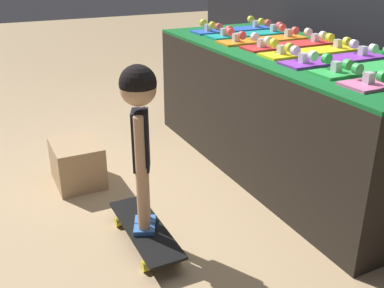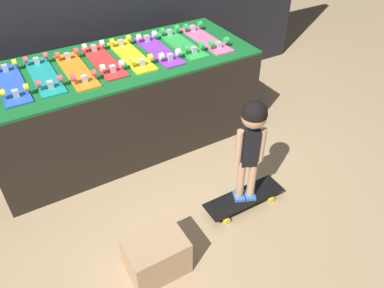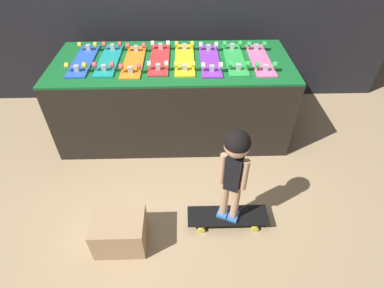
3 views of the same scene
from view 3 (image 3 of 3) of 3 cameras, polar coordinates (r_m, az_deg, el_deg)
name	(u,v)px [view 3 (image 3 of 3)]	position (r m, az deg, el deg)	size (l,w,h in m)	color
ground_plane	(174,170)	(2.83, -3.39, -4.98)	(16.00, 16.00, 0.00)	tan
display_rack	(174,98)	(3.06, -3.48, 8.80)	(2.21, 0.92, 0.80)	black
skateboard_blue_on_rack	(83,59)	(3.01, -19.98, 14.91)	(0.18, 0.65, 0.09)	blue
skateboard_teal_on_rack	(109,59)	(2.95, -15.54, 15.37)	(0.18, 0.65, 0.09)	teal
skateboard_orange_on_rack	(134,60)	(2.87, -11.04, 15.36)	(0.18, 0.65, 0.09)	orange
skateboard_red_on_rack	(159,58)	(2.88, -6.21, 15.98)	(0.18, 0.65, 0.09)	red
skateboard_yellow_on_rack	(185,58)	(2.86, -1.42, 15.99)	(0.18, 0.65, 0.09)	yellow
skateboard_purple_on_rack	(210,59)	(2.85, 3.43, 15.81)	(0.18, 0.65, 0.09)	purple
skateboard_green_on_rack	(235,58)	(2.89, 8.16, 15.90)	(0.18, 0.65, 0.09)	green
skateboard_pink_on_rack	(260,59)	(2.92, 12.87, 15.55)	(0.18, 0.65, 0.09)	pink
skateboard_on_floor	(228,217)	(2.42, 6.80, -13.55)	(0.63, 0.19, 0.09)	black
child	(235,162)	(1.96, 8.17, -3.40)	(0.19, 0.17, 0.83)	#3870C6
storage_box	(120,232)	(2.31, -13.56, -15.94)	(0.37, 0.29, 0.27)	tan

